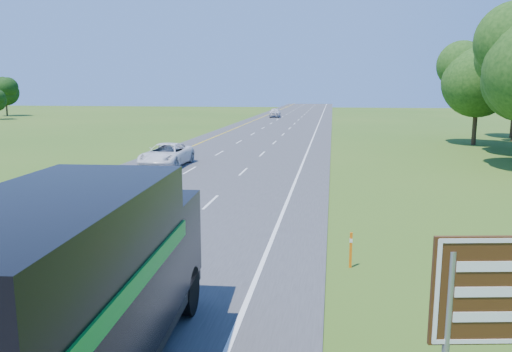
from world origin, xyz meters
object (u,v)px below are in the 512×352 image
(white_suv, at_px, (166,155))
(horse_truck, at_px, (74,290))
(exit_sign, at_px, (512,301))
(far_car, at_px, (275,113))

(white_suv, bearing_deg, horse_truck, -73.20)
(white_suv, distance_m, exit_sign, 29.97)
(horse_truck, xyz_separation_m, white_suv, (-7.22, 26.05, -1.26))
(horse_truck, relative_size, white_suv, 1.54)
(far_car, bearing_deg, white_suv, -94.21)
(white_suv, distance_m, far_car, 60.04)
(far_car, height_order, exit_sign, exit_sign)
(far_car, bearing_deg, exit_sign, -84.64)
(far_car, bearing_deg, horse_truck, -89.17)
(horse_truck, distance_m, white_suv, 27.06)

